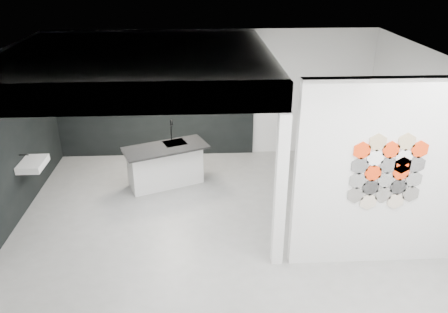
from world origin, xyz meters
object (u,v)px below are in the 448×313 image
Objects in this scene: bottle_dark at (140,97)px; wall_basin at (33,164)px; kitchen_island at (165,165)px; partition_panel at (382,176)px; kettle at (196,97)px; glass_vase at (220,96)px; utensil_cup at (126,99)px; stockpot at (101,97)px; glass_bowl at (220,97)px.

wall_basin is at bearing -128.73° from bottle_dark.
kitchen_island is 10.18× the size of bottle_dark.
kitchen_island is (-3.22, 2.51, -0.97)m from partition_panel.
glass_vase is at bearing -8.75° from kettle.
utensil_cup is (-1.50, 0.00, -0.03)m from kettle.
bottle_dark is (-0.59, 1.35, 0.97)m from kitchen_island.
kettle is at bearing 124.02° from partition_panel.
partition_panel is at bearing -45.42° from bottle_dark.
kettle is 0.53m from glass_vase.
partition_panel is at bearing -61.77° from glass_vase.
kitchen_island is 1.87m from utensil_cup.
kitchen_island is (2.25, 0.71, -0.42)m from wall_basin.
bottle_dark is at bearing 180.00° from glass_vase.
kettle is at bearing 0.00° from utensil_cup.
partition_panel reaches higher than stockpot.
wall_basin is 3.15× the size of kettle.
stockpot is at bearing 113.79° from kitchen_island.
kitchen_island is 2.19m from stockpot.
glass_bowl is 2.04m from utensil_cup.
utensil_cup is (-2.04, 0.00, -0.03)m from glass_vase.
partition_panel is 6.03m from stockpot.
glass_bowl is 0.91× the size of glass_vase.
kettle is 1.50m from utensil_cup.
kettle is 1.20× the size of glass_vase.
bottle_dark is at bearing 171.25° from kettle.
bottle_dark is 0.30m from utensil_cup.
partition_panel is 5.64m from utensil_cup.
glass_bowl is 1.73m from bottle_dark.
partition_panel reaches higher than kitchen_island.
kettle is at bearing 180.00° from glass_bowl.
stockpot is 1.73× the size of glass_bowl.
glass_bowl is at bearing 31.35° from wall_basin.
glass_bowl is (3.39, 2.07, 0.52)m from wall_basin.
glass_bowl is at bearing 27.30° from kitchen_island.
stockpot reaches higher than kettle.
bottle_dark is (-1.73, 0.00, 0.01)m from glass_vase.
stockpot is 1.47× the size of bottle_dark.
bottle_dark reaches higher than glass_bowl.
kettle reaches higher than utensil_cup.
wall_basin is at bearing -148.65° from glass_vase.
glass_vase reaches higher than glass_bowl.
wall_basin is 2.52m from utensil_cup.
wall_basin is at bearing 161.77° from partition_panel.
kitchen_island is 10.98× the size of glass_vase.
bottle_dark is at bearing 0.00° from utensil_cup.
utensil_cup is (-0.89, 1.35, 0.94)m from kitchen_island.
glass_vase is (-2.08, 3.87, -0.00)m from partition_panel.
kettle is at bearing 43.27° from kitchen_island.
partition_panel is 19.32× the size of glass_bowl.
kettle reaches higher than kitchen_island.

